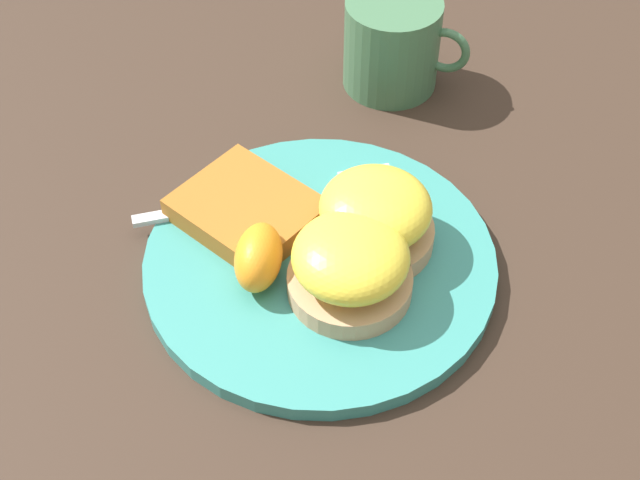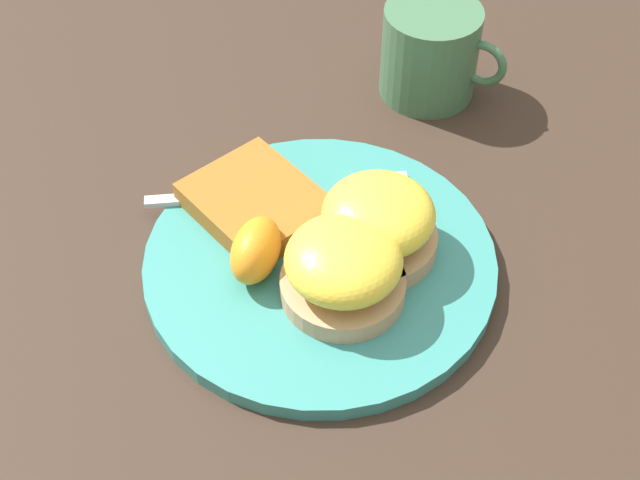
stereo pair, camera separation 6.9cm
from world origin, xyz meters
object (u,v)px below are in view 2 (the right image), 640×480
Objects in this scene: sandwich_benedict_left at (343,268)px; orange_wedge at (256,250)px; cup at (431,52)px; sandwich_benedict_right at (378,223)px; hashbrown_patty at (256,202)px; fork at (296,191)px.

orange_wedge is (-0.07, -0.01, -0.01)m from sandwich_benedict_left.
cup is (-0.04, 0.27, 0.00)m from sandwich_benedict_left.
orange_wedge is at bearing -95.07° from cup.
sandwich_benedict_right reaches higher than hashbrown_patty.
sandwich_benedict_left is 0.12m from fork.
cup is at bearing 75.95° from hashbrown_patty.
sandwich_benedict_right is (0.00, 0.05, 0.00)m from sandwich_benedict_left.
fork is 1.62× the size of cup.
orange_wedge is 0.31× the size of fork.
hashbrown_patty is 0.04m from fork.
cup is (0.06, 0.23, 0.02)m from hashbrown_patty.
hashbrown_patty is 0.89× the size of cup.
sandwich_benedict_left is 0.79× the size of cup.
sandwich_benedict_right is 1.59× the size of orange_wedge.
hashbrown_patty is 0.06m from orange_wedge.
cup reaches higher than hashbrown_patty.
fork is at bearing 136.66° from sandwich_benedict_left.
sandwich_benedict_right reaches higher than orange_wedge.
sandwich_benedict_left and sandwich_benedict_right have the same top height.
sandwich_benedict_left is 0.89× the size of hashbrown_patty.
hashbrown_patty is at bearing -104.05° from cup.
orange_wedge is at bearing -59.27° from hashbrown_patty.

